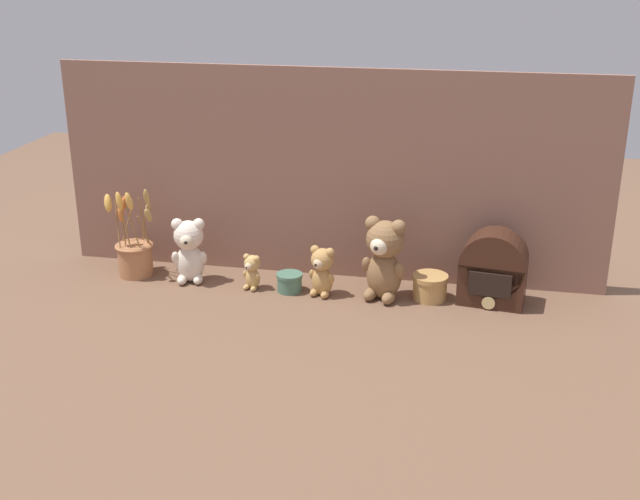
% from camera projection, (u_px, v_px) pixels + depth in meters
% --- Properties ---
extents(ground_plane, '(4.00, 4.00, 0.00)m').
position_uv_depth(ground_plane, '(319.00, 293.00, 2.55)').
color(ground_plane, brown).
extents(backdrop_wall, '(1.79, 0.02, 0.69)m').
position_uv_depth(backdrop_wall, '(329.00, 175.00, 2.58)').
color(backdrop_wall, '#845B4C').
rests_on(backdrop_wall, ground).
extents(teddy_bear_large, '(0.15, 0.14, 0.26)m').
position_uv_depth(teddy_bear_large, '(384.00, 257.00, 2.47)').
color(teddy_bear_large, olive).
rests_on(teddy_bear_large, ground).
extents(teddy_bear_medium, '(0.12, 0.11, 0.22)m').
position_uv_depth(teddy_bear_medium, '(189.00, 249.00, 2.60)').
color(teddy_bear_medium, beige).
rests_on(teddy_bear_medium, ground).
extents(teddy_bear_small, '(0.09, 0.08, 0.16)m').
position_uv_depth(teddy_bear_small, '(322.00, 270.00, 2.51)').
color(teddy_bear_small, tan).
rests_on(teddy_bear_small, ground).
extents(teddy_bear_tiny, '(0.07, 0.06, 0.12)m').
position_uv_depth(teddy_bear_tiny, '(252.00, 271.00, 2.56)').
color(teddy_bear_tiny, tan).
rests_on(teddy_bear_tiny, ground).
extents(flower_vase, '(0.16, 0.14, 0.31)m').
position_uv_depth(flower_vase, '(134.00, 252.00, 2.67)').
color(flower_vase, '#AD7047').
rests_on(flower_vase, ground).
extents(vintage_radio, '(0.21, 0.14, 0.23)m').
position_uv_depth(vintage_radio, '(493.00, 271.00, 2.45)').
color(vintage_radio, '#381E14').
rests_on(vintage_radio, ground).
extents(decorative_tin_tall, '(0.08, 0.08, 0.06)m').
position_uv_depth(decorative_tin_tall, '(290.00, 282.00, 2.56)').
color(decorative_tin_tall, '#47705B').
rests_on(decorative_tin_tall, ground).
extents(decorative_tin_short, '(0.11, 0.11, 0.08)m').
position_uv_depth(decorative_tin_short, '(430.00, 287.00, 2.50)').
color(decorative_tin_short, tan).
rests_on(decorative_tin_short, ground).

